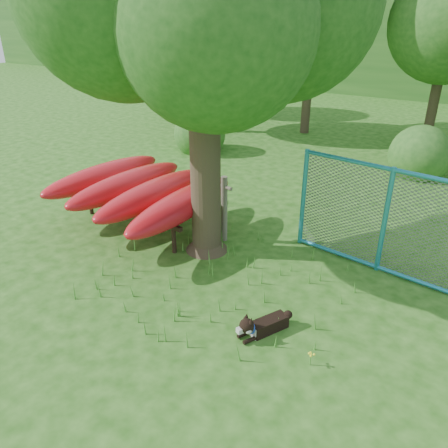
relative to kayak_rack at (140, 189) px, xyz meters
The scene contains 10 objects.
ground 3.19m from the kayak_rack, 36.85° to the right, with size 80.00×80.00×0.00m, color #1D5110.
wooden_post 2.00m from the kayak_rack, 12.93° to the left, with size 0.39×0.15×1.44m.
kayak_rack is the anchor object (origin of this frame).
husky_dog 4.54m from the kayak_rack, 23.74° to the right, with size 0.57×0.89×0.44m.
fence_section 5.13m from the kayak_rack, 11.63° to the left, with size 3.47×0.51×3.39m.
wildflower_clump 5.43m from the kayak_rack, 21.90° to the right, with size 0.10×0.10×0.22m.
bg_tree_a 9.79m from the kayak_rack, 116.38° to the left, with size 4.40×4.40×6.70m.
bg_tree_f 13.25m from the kayak_rack, 120.40° to the left, with size 3.60×3.60×5.55m.
shrub_left 6.27m from the kayak_rack, 114.23° to the left, with size 1.80×1.80×1.80m, color #275B1D.
shrub_mid 8.48m from the kayak_rack, 58.13° to the left, with size 1.80×1.80×1.80m, color #275B1D.
Camera 1 is at (4.09, -4.66, 4.39)m, focal length 35.00 mm.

